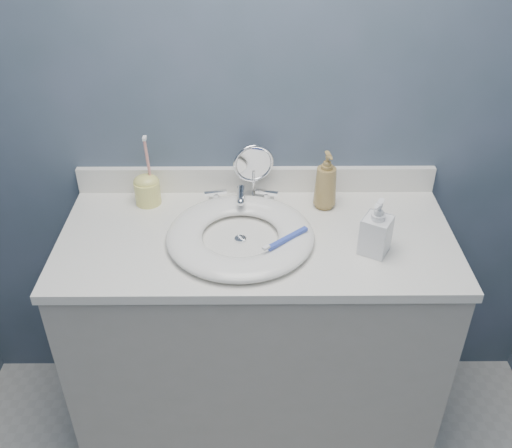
{
  "coord_description": "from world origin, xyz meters",
  "views": [
    {
      "loc": [
        -0.01,
        -0.46,
        1.9
      ],
      "look_at": [
        -0.0,
        0.94,
        0.94
      ],
      "focal_mm": 40.0,
      "sensor_mm": 36.0,
      "label": 1
    }
  ],
  "objects_px": {
    "makeup_mirror": "(254,170)",
    "toothbrush_holder": "(147,188)",
    "soap_bottle_amber": "(326,180)",
    "soap_bottle_clear": "(377,227)"
  },
  "relations": [
    {
      "from": "soap_bottle_clear",
      "to": "toothbrush_holder",
      "type": "height_order",
      "value": "toothbrush_holder"
    },
    {
      "from": "soap_bottle_amber",
      "to": "soap_bottle_clear",
      "type": "xyz_separation_m",
      "value": [
        0.12,
        -0.25,
        -0.01
      ]
    },
    {
      "from": "soap_bottle_clear",
      "to": "toothbrush_holder",
      "type": "bearing_deg",
      "value": -171.38
    },
    {
      "from": "makeup_mirror",
      "to": "soap_bottle_amber",
      "type": "height_order",
      "value": "makeup_mirror"
    },
    {
      "from": "makeup_mirror",
      "to": "soap_bottle_clear",
      "type": "distance_m",
      "value": 0.47
    },
    {
      "from": "soap_bottle_clear",
      "to": "soap_bottle_amber",
      "type": "bearing_deg",
      "value": 145.61
    },
    {
      "from": "makeup_mirror",
      "to": "toothbrush_holder",
      "type": "bearing_deg",
      "value": 172.48
    },
    {
      "from": "makeup_mirror",
      "to": "toothbrush_holder",
      "type": "distance_m",
      "value": 0.36
    },
    {
      "from": "makeup_mirror",
      "to": "toothbrush_holder",
      "type": "height_order",
      "value": "toothbrush_holder"
    },
    {
      "from": "soap_bottle_amber",
      "to": "makeup_mirror",
      "type": "bearing_deg",
      "value": 157.07
    }
  ]
}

